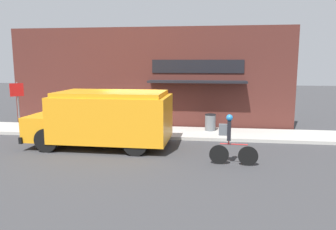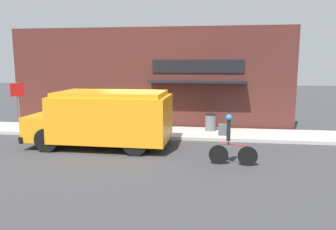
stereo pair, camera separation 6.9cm
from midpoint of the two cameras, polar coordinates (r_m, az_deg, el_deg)
The scene contains 7 objects.
ground_plane at distance 14.11m, azimuth -5.22°, elevation -4.16°, with size 70.00×70.00×0.00m, color #38383A.
sidewalk at distance 15.18m, azimuth -4.25°, elevation -2.94°, with size 28.00×2.27×0.14m.
storefront at distance 16.14m, azimuth -3.01°, elevation 6.38°, with size 13.99×1.01×4.92m.
school_bus at distance 12.79m, azimuth -10.74°, elevation -0.44°, with size 5.40×2.88×2.15m.
cyclist at distance 10.58m, azimuth 10.86°, elevation -4.35°, with size 1.54×0.21×1.63m.
stop_sign_post at distance 16.71m, azimuth -24.53°, elevation 2.75°, with size 0.45×0.45×2.21m.
trash_bin at distance 15.17m, azimuth 7.54°, elevation -1.27°, with size 0.49×0.49×0.76m.
Camera 2 is at (3.19, -13.36, 3.24)m, focal length 35.00 mm.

